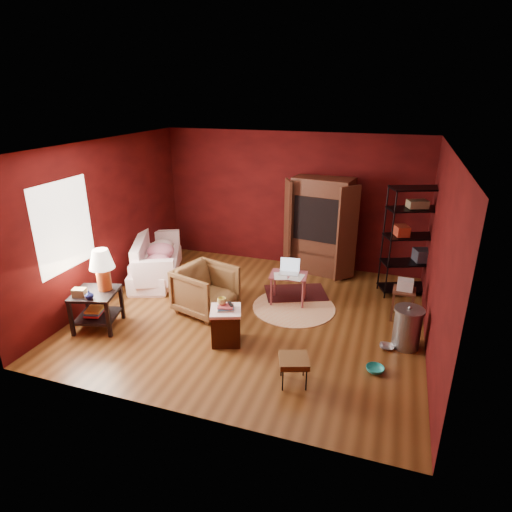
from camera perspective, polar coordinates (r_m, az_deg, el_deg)
The scene contains 18 objects.
room at distance 6.75m, azimuth -0.90°, elevation 2.60°, with size 5.54×5.04×2.84m.
sofa at distance 8.80m, azimuth -13.22°, elevation -0.66°, with size 1.85×0.54×0.72m, color white.
armchair at distance 7.29m, azimuth -6.73°, elevation -4.22°, with size 0.86×0.81×0.89m, color black.
pet_bowl_steel at distance 6.68m, azimuth 17.09°, elevation -10.95°, with size 0.21×0.05×0.21m, color #ACAEB3.
pet_bowl_turquoise at distance 6.14m, azimuth 15.66°, elevation -13.72°, with size 0.24×0.08×0.24m, color #26B3B1.
vase at distance 6.94m, azimuth -21.36°, elevation -4.85°, with size 0.13×0.14×0.13m, color #0E1346.
mug at distance 6.33m, azimuth -4.60°, elevation -5.92°, with size 0.13×0.11×0.13m, color #F1E076.
side_table at distance 7.12m, azimuth -20.21°, elevation -3.22°, with size 0.79×0.79×1.28m.
sofa_cushions at distance 8.79m, azimuth -13.20°, elevation -0.47°, with size 1.46×2.04×0.80m.
hamper at distance 6.48m, azimuth -4.01°, elevation -9.16°, with size 0.58×0.58×0.63m.
footstool at distance 5.64m, azimuth 5.07°, elevation -13.83°, with size 0.47×0.47×0.38m.
rug_round at distance 7.58m, azimuth 5.06°, elevation -6.80°, with size 1.91×1.91×0.01m.
rug_oriental at distance 8.07m, azimuth 5.31°, elevation -4.90°, with size 1.31×1.12×0.01m.
laptop_desk at distance 7.54m, azimuth 4.38°, elevation -2.83°, with size 0.69×0.57×0.79m.
tv_armoire at distance 8.76m, azimuth 8.62°, elevation 4.20°, with size 1.53×0.96×1.97m.
wire_shelving at distance 8.16m, azimuth 20.27°, elevation 2.39°, with size 1.07×0.76×2.01m.
small_stand at distance 7.38m, azimuth 19.19°, elevation -4.27°, with size 0.37×0.37×0.71m.
trash_can at distance 6.71m, azimuth 19.51°, elevation -9.01°, with size 0.54×0.54×0.68m.
Camera 1 is at (2.09, -6.04, 3.57)m, focal length 30.00 mm.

